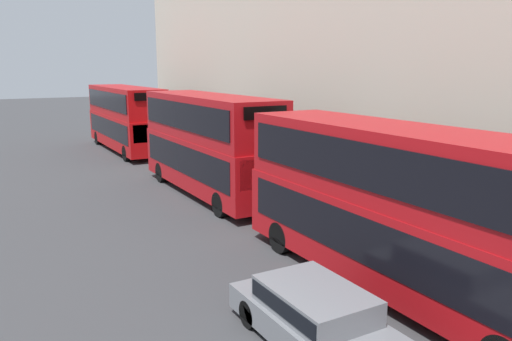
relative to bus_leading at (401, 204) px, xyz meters
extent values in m
cube|color=#A80F14|center=(0.00, 0.01, -0.99)|extent=(2.55, 10.97, 2.11)
cube|color=#A80F14|center=(0.00, 0.01, 1.01)|extent=(2.50, 10.75, 1.88)
cube|color=black|center=(0.00, 0.01, -0.73)|extent=(2.59, 10.09, 1.18)
cube|color=black|center=(0.00, 0.01, 1.10)|extent=(2.59, 10.09, 1.13)
cylinder|color=black|center=(-1.12, 3.89, -1.89)|extent=(0.30, 1.00, 1.00)
cylinder|color=black|center=(1.13, 3.89, -1.89)|extent=(0.30, 1.00, 1.00)
cube|color=#A80F14|center=(0.00, 11.82, -0.91)|extent=(2.55, 10.18, 2.26)
cube|color=#A80F14|center=(0.00, 11.82, 1.20)|extent=(2.50, 9.98, 1.95)
cube|color=black|center=(0.00, 11.82, -0.64)|extent=(2.59, 9.37, 1.27)
cube|color=black|center=(0.00, 11.82, 1.29)|extent=(2.59, 9.37, 1.17)
cube|color=black|center=(0.00, 6.76, -0.46)|extent=(2.17, 0.06, 1.13)
cube|color=black|center=(0.00, 6.76, 1.78)|extent=(1.78, 0.06, 0.47)
cylinder|color=black|center=(-1.12, 8.33, -1.89)|extent=(0.30, 1.00, 1.00)
cylinder|color=black|center=(1.13, 8.33, -1.89)|extent=(0.30, 1.00, 1.00)
cylinder|color=black|center=(-1.12, 15.31, -1.89)|extent=(0.30, 1.00, 1.00)
cylinder|color=black|center=(1.13, 15.31, -1.89)|extent=(0.30, 1.00, 1.00)
cube|color=#B20C0F|center=(0.00, 25.82, -0.96)|extent=(2.55, 11.12, 2.17)
cube|color=#B20C0F|center=(0.00, 25.82, 1.09)|extent=(2.50, 10.89, 1.93)
cube|color=black|center=(0.00, 25.82, -0.70)|extent=(2.59, 10.23, 1.21)
cube|color=black|center=(0.00, 25.82, 1.19)|extent=(2.59, 10.23, 1.16)
cube|color=black|center=(0.00, 20.29, -0.52)|extent=(2.17, 0.06, 1.08)
cube|color=black|center=(0.00, 20.29, 1.67)|extent=(1.78, 0.06, 0.46)
cylinder|color=black|center=(-1.12, 21.86, -1.89)|extent=(0.30, 1.00, 1.00)
cylinder|color=black|center=(1.13, 21.86, -1.89)|extent=(0.30, 1.00, 1.00)
cylinder|color=black|center=(-1.12, 29.78, -1.89)|extent=(0.30, 1.00, 1.00)
cylinder|color=black|center=(1.13, 29.78, -1.89)|extent=(0.30, 1.00, 1.00)
cube|color=slate|center=(-3.40, -1.13, -1.92)|extent=(1.89, 4.49, 0.58)
cube|color=slate|center=(-3.40, -1.02, -1.36)|extent=(1.66, 2.47, 0.54)
cube|color=black|center=(-3.40, -1.02, -1.33)|extent=(1.70, 2.35, 0.34)
cylinder|color=black|center=(-4.24, 0.31, -2.07)|extent=(0.22, 0.64, 0.64)
cylinder|color=black|center=(-2.56, 0.31, -2.07)|extent=(0.22, 0.64, 0.64)
cylinder|color=#334C6B|center=(2.88, 8.49, -1.65)|extent=(0.36, 0.36, 1.48)
sphere|color=tan|center=(2.88, 8.49, -0.80)|extent=(0.22, 0.22, 0.22)
camera|label=1|loc=(-9.25, -8.79, 3.42)|focal=35.00mm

